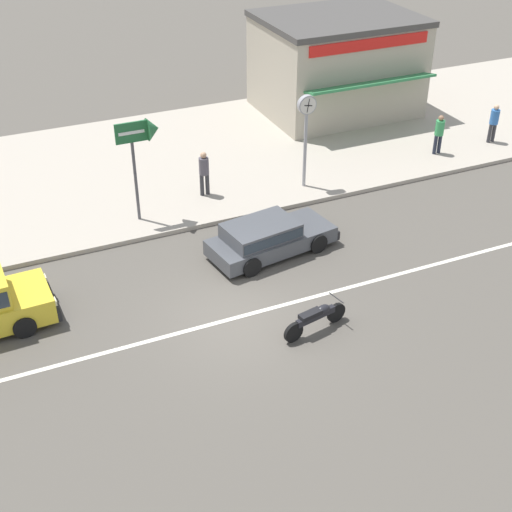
% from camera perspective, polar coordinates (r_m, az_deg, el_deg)
% --- Properties ---
extents(ground_plane, '(160.00, 160.00, 0.00)m').
position_cam_1_polar(ground_plane, '(19.15, -1.42, -4.91)').
color(ground_plane, '#544F47').
extents(lane_centre_stripe, '(50.40, 0.14, 0.01)m').
position_cam_1_polar(lane_centre_stripe, '(19.15, -1.42, -4.90)').
color(lane_centre_stripe, silver).
rests_on(lane_centre_stripe, ground).
extents(kerb_strip, '(68.00, 10.00, 0.15)m').
position_cam_1_polar(kerb_strip, '(27.17, -9.48, 6.90)').
color(kerb_strip, '#ADA393').
rests_on(kerb_strip, ground).
extents(hatchback_dark_grey_0, '(4.17, 2.15, 1.10)m').
position_cam_1_polar(hatchback_dark_grey_0, '(21.47, 0.94, 1.56)').
color(hatchback_dark_grey_0, '#47494F').
rests_on(hatchback_dark_grey_0, ground).
extents(motorcycle_2, '(1.96, 0.66, 0.80)m').
position_cam_1_polar(motorcycle_2, '(18.49, 4.82, -4.93)').
color(motorcycle_2, black).
rests_on(motorcycle_2, ground).
extents(street_clock, '(0.65, 0.22, 3.33)m').
position_cam_1_polar(street_clock, '(24.44, 4.04, 10.87)').
color(street_clock, '#9E9EA3').
rests_on(street_clock, kerb_strip).
extents(arrow_signboard, '(1.38, 0.71, 3.39)m').
position_cam_1_polar(arrow_signboard, '(22.43, -8.67, 9.53)').
color(arrow_signboard, '#4C4C51').
rests_on(arrow_signboard, kerb_strip).
extents(pedestrian_near_clock, '(0.34, 0.34, 1.59)m').
position_cam_1_polar(pedestrian_near_clock, '(24.44, -4.18, 6.85)').
color(pedestrian_near_clock, '#333338').
rests_on(pedestrian_near_clock, kerb_strip).
extents(pedestrian_mid_kerb, '(0.34, 0.34, 1.55)m').
position_cam_1_polar(pedestrian_mid_kerb, '(28.39, 14.44, 9.61)').
color(pedestrian_mid_kerb, '#232838').
rests_on(pedestrian_mid_kerb, kerb_strip).
extents(pedestrian_by_shop, '(0.34, 0.34, 1.55)m').
position_cam_1_polar(pedestrian_by_shop, '(30.05, 18.50, 10.24)').
color(pedestrian_by_shop, '#333338').
rests_on(pedestrian_by_shop, kerb_strip).
extents(shopfront_mid_block, '(6.39, 5.75, 4.06)m').
position_cam_1_polar(shopfront_mid_block, '(31.71, 6.46, 15.03)').
color(shopfront_mid_block, '#B2A893').
rests_on(shopfront_mid_block, kerb_strip).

